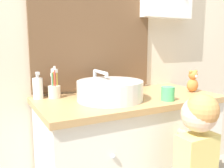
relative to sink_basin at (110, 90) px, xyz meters
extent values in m
cube|color=beige|center=(0.14, 0.33, 0.40)|extent=(3.20, 0.06, 2.50)
cube|color=brown|center=(0.03, 0.29, 0.47)|extent=(0.86, 0.02, 1.03)
cube|color=#B2C1CC|center=(0.03, 0.28, 0.47)|extent=(0.80, 0.01, 0.97)
cube|color=silver|center=(0.14, 0.02, -0.47)|extent=(1.09, 0.52, 0.75)
cube|color=tan|center=(0.14, 0.02, -0.08)|extent=(1.13, 0.56, 0.03)
sphere|color=silver|center=(-0.11, -0.25, -0.28)|extent=(0.02, 0.02, 0.02)
sphere|color=silver|center=(0.40, -0.25, -0.28)|extent=(0.02, 0.02, 0.02)
cylinder|color=silver|center=(0.00, 0.00, 0.00)|extent=(0.39, 0.39, 0.11)
cylinder|color=silver|center=(0.00, 0.00, 0.05)|extent=(0.32, 0.32, 0.01)
cylinder|color=silver|center=(0.00, 0.22, 0.02)|extent=(0.02, 0.02, 0.15)
cylinder|color=silver|center=(0.00, 0.13, 0.09)|extent=(0.02, 0.17, 0.02)
cylinder|color=silver|center=(0.00, 0.04, 0.08)|extent=(0.02, 0.02, 0.02)
sphere|color=white|center=(0.11, 0.22, -0.03)|extent=(0.04, 0.04, 0.04)
cylinder|color=beige|center=(-0.28, 0.20, -0.02)|extent=(0.07, 0.07, 0.08)
cylinder|color=#E5CC4C|center=(-0.26, 0.20, 0.03)|extent=(0.01, 0.01, 0.16)
cube|color=white|center=(-0.26, 0.20, 0.11)|extent=(0.01, 0.02, 0.02)
cylinder|color=orange|center=(-0.27, 0.22, 0.04)|extent=(0.01, 0.01, 0.17)
cube|color=white|center=(-0.27, 0.22, 0.11)|extent=(0.01, 0.02, 0.02)
cylinder|color=pink|center=(-0.29, 0.21, 0.02)|extent=(0.01, 0.01, 0.14)
cube|color=white|center=(-0.29, 0.21, 0.08)|extent=(0.01, 0.02, 0.02)
cylinder|color=#47B26B|center=(-0.29, 0.19, 0.04)|extent=(0.01, 0.01, 0.17)
cube|color=white|center=(-0.29, 0.19, 0.11)|extent=(0.01, 0.02, 0.02)
cylinder|color=#D6423D|center=(-0.27, 0.18, 0.04)|extent=(0.01, 0.01, 0.18)
cube|color=white|center=(-0.27, 0.18, 0.13)|extent=(0.01, 0.02, 0.02)
cylinder|color=white|center=(-0.37, 0.23, 0.00)|extent=(0.06, 0.06, 0.13)
cylinder|color=silver|center=(-0.37, 0.23, 0.08)|extent=(0.02, 0.02, 0.02)
cube|color=silver|center=(-0.37, 0.22, 0.10)|extent=(0.02, 0.03, 0.02)
cube|color=#E0CC70|center=(0.27, -0.43, -0.35)|extent=(0.21, 0.12, 0.34)
sphere|color=beige|center=(0.27, -0.43, -0.07)|extent=(0.18, 0.18, 0.18)
sphere|color=tan|center=(0.27, -0.45, -0.05)|extent=(0.16, 0.16, 0.16)
cylinder|color=#E0CC70|center=(0.33, -0.25, -0.24)|extent=(0.05, 0.26, 0.05)
cylinder|color=#E5CC4C|center=(0.33, -0.12, -0.20)|extent=(0.01, 0.05, 0.12)
ellipsoid|color=orange|center=(0.61, -0.05, -0.01)|extent=(0.08, 0.07, 0.09)
sphere|color=orange|center=(0.61, -0.05, 0.06)|extent=(0.06, 0.06, 0.06)
sphere|color=orange|center=(0.58, -0.05, 0.08)|extent=(0.02, 0.02, 0.02)
sphere|color=orange|center=(0.63, -0.05, 0.08)|extent=(0.02, 0.02, 0.02)
sphere|color=silver|center=(0.61, -0.08, 0.05)|extent=(0.02, 0.02, 0.02)
cylinder|color=#4CC670|center=(0.29, -0.17, -0.02)|extent=(0.08, 0.08, 0.08)
camera|label=1|loc=(-0.65, -1.28, 0.28)|focal=40.00mm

